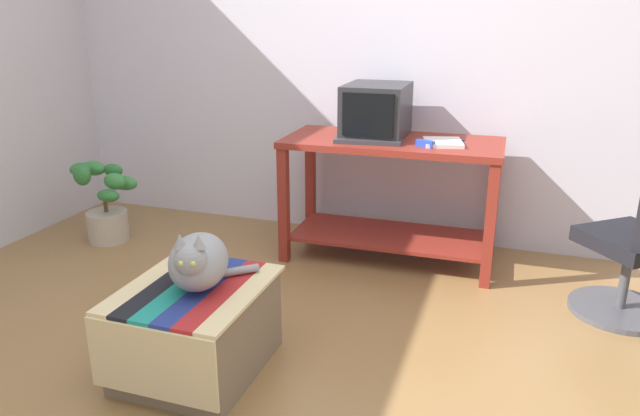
% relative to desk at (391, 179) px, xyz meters
% --- Properties ---
extents(ground_plane, '(14.00, 14.00, 0.00)m').
position_rel_desk_xyz_m(ground_plane, '(-0.18, -1.60, -0.53)').
color(ground_plane, olive).
extents(back_wall, '(8.00, 0.10, 2.60)m').
position_rel_desk_xyz_m(back_wall, '(-0.18, 0.45, 0.77)').
color(back_wall, silver).
rests_on(back_wall, ground_plane).
extents(desk, '(1.34, 0.63, 0.78)m').
position_rel_desk_xyz_m(desk, '(0.00, 0.00, 0.00)').
color(desk, maroon).
rests_on(desk, ground_plane).
extents(tv_monitor, '(0.38, 0.48, 0.32)m').
position_rel_desk_xyz_m(tv_monitor, '(-0.12, 0.06, 0.41)').
color(tv_monitor, '#28282B').
rests_on(tv_monitor, desk).
extents(keyboard, '(0.41, 0.19, 0.02)m').
position_rel_desk_xyz_m(keyboard, '(-0.12, -0.14, 0.26)').
color(keyboard, '#333338').
rests_on(keyboard, desk).
extents(book, '(0.27, 0.29, 0.02)m').
position_rel_desk_xyz_m(book, '(0.31, -0.04, 0.26)').
color(book, white).
rests_on(book, desk).
extents(ottoman_with_blanket, '(0.57, 0.69, 0.40)m').
position_rel_desk_xyz_m(ottoman_with_blanket, '(-0.53, -1.53, -0.33)').
color(ottoman_with_blanket, '#7A664C').
rests_on(ottoman_with_blanket, ground_plane).
extents(cat, '(0.36, 0.44, 0.29)m').
position_rel_desk_xyz_m(cat, '(-0.50, -1.52, -0.00)').
color(cat, gray).
rests_on(cat, ottoman_with_blanket).
extents(potted_plant, '(0.43, 0.34, 0.57)m').
position_rel_desk_xyz_m(potted_plant, '(-1.92, -0.34, -0.27)').
color(potted_plant, '#B7A893').
rests_on(potted_plant, ground_plane).
extents(office_chair, '(0.59, 0.59, 0.89)m').
position_rel_desk_xyz_m(office_chair, '(1.37, -0.38, -0.14)').
color(office_chair, '#4C4C51').
rests_on(office_chair, ground_plane).
extents(stapler, '(0.12, 0.08, 0.04)m').
position_rel_desk_xyz_m(stapler, '(0.22, -0.15, 0.27)').
color(stapler, '#2342B7').
rests_on(stapler, desk).
extents(pen, '(0.13, 0.07, 0.01)m').
position_rel_desk_xyz_m(pen, '(0.36, 0.07, 0.26)').
color(pen, '#2351B2').
rests_on(pen, desk).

